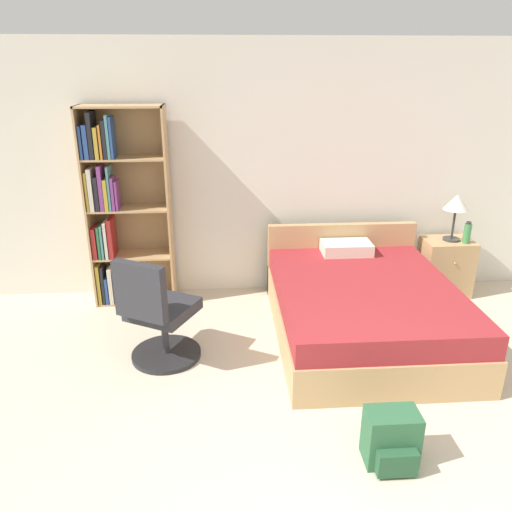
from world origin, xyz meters
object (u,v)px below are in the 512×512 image
(bookshelf, at_px, (118,209))
(backpack_green, at_px, (392,439))
(office_chair, at_px, (158,317))
(table_lamp, at_px, (456,205))
(nightstand, at_px, (445,267))
(water_bottle, at_px, (467,233))
(bed, at_px, (362,306))

(bookshelf, distance_m, backpack_green, 3.31)
(bookshelf, relative_size, office_chair, 2.07)
(table_lamp, distance_m, backpack_green, 2.90)
(nightstand, height_order, table_lamp, table_lamp)
(office_chair, distance_m, water_bottle, 3.26)
(bookshelf, relative_size, bed, 1.00)
(bookshelf, height_order, water_bottle, bookshelf)
(bookshelf, relative_size, water_bottle, 8.71)
(table_lamp, bearing_deg, bed, -144.88)
(water_bottle, xyz_separation_m, backpack_green, (-1.50, -2.31, -0.54))
(backpack_green, bearing_deg, water_bottle, 56.94)
(bed, xyz_separation_m, water_bottle, (1.26, 0.71, 0.44))
(bed, height_order, office_chair, office_chair)
(table_lamp, bearing_deg, office_chair, -158.61)
(bed, xyz_separation_m, nightstand, (1.13, 0.81, 0.03))
(bookshelf, distance_m, table_lamp, 3.45)
(office_chair, bearing_deg, nightstand, 21.54)
(bed, bearing_deg, office_chair, -169.09)
(office_chair, xyz_separation_m, table_lamp, (2.95, 1.16, 0.57))
(bed, xyz_separation_m, office_chair, (-1.80, -0.35, 0.15))
(bed, bearing_deg, table_lamp, 35.12)
(water_bottle, relative_size, backpack_green, 0.64)
(office_chair, relative_size, water_bottle, 4.20)
(bed, height_order, table_lamp, table_lamp)
(table_lamp, height_order, water_bottle, table_lamp)
(bookshelf, xyz_separation_m, nightstand, (3.42, -0.05, -0.70))
(bed, relative_size, office_chair, 2.08)
(bookshelf, bearing_deg, bed, -20.61)
(bed, distance_m, backpack_green, 1.62)
(water_bottle, bearing_deg, bookshelf, 177.56)
(bookshelf, bearing_deg, water_bottle, -2.44)
(bookshelf, distance_m, bed, 2.56)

